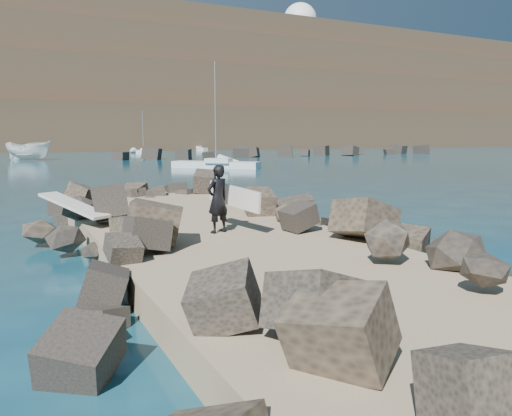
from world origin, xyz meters
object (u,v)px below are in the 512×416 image
(surfer_with_board, at_px, (220,199))
(radome, at_px, (300,26))
(surfboard_resting, at_px, (74,209))
(boat_imported, at_px, (29,150))

(surfer_with_board, height_order, radome, radome)
(surfboard_resting, xyz_separation_m, surfer_with_board, (3.21, -2.85, 0.44))
(surfer_with_board, distance_m, radome, 184.32)
(boat_imported, relative_size, radome, 0.33)
(boat_imported, relative_size, surfer_with_board, 3.02)
(boat_imported, bearing_deg, surfboard_resting, -142.96)
(surfboard_resting, relative_size, surfer_with_board, 1.12)
(surfboard_resting, height_order, boat_imported, boat_imported)
(surfboard_resting, distance_m, radome, 183.79)
(boat_imported, distance_m, surfer_with_board, 59.22)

